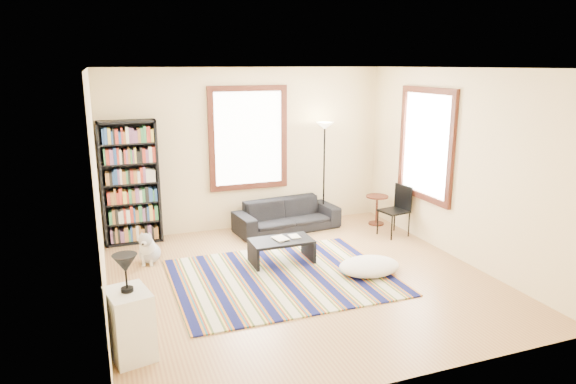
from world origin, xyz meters
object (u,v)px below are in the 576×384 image
object	(u,v)px
floor_lamp	(324,174)
white_cabinet	(130,324)
coffee_table	(281,251)
side_table	(377,210)
dog	(149,246)
bookshelf	(130,183)
floor_cushion	(369,266)
sofa	(287,215)
folding_chair	(394,211)

from	to	relation	value
floor_lamp	white_cabinet	distance (m)	4.95
coffee_table	side_table	size ratio (longest dim) A/B	1.67
coffee_table	dog	xyz separation A→B (m)	(-1.81, 0.70, 0.07)
bookshelf	dog	world-z (taller)	bookshelf
bookshelf	floor_cushion	size ratio (longest dim) A/B	2.28
floor_lamp	dog	world-z (taller)	floor_lamp
bookshelf	side_table	size ratio (longest dim) A/B	3.70
side_table	dog	size ratio (longest dim) A/B	1.09
sofa	floor_lamp	size ratio (longest dim) A/B	0.98
sofa	folding_chair	bearing A→B (deg)	-36.42
bookshelf	folding_chair	bearing A→B (deg)	-15.85
dog	sofa	bearing A→B (deg)	37.38
sofa	dog	world-z (taller)	sofa
side_table	white_cabinet	size ratio (longest dim) A/B	0.77
folding_chair	coffee_table	bearing A→B (deg)	-176.57
bookshelf	coffee_table	size ratio (longest dim) A/B	2.22
sofa	folding_chair	xyz separation A→B (m)	(1.60, -0.91, 0.16)
bookshelf	folding_chair	xyz separation A→B (m)	(4.17, -1.18, -0.57)
side_table	dog	distance (m)	4.10
sofa	bookshelf	xyz separation A→B (m)	(-2.57, 0.27, 0.73)
white_cabinet	dog	size ratio (longest dim) A/B	1.41
floor_cushion	sofa	bearing A→B (deg)	100.12
sofa	floor_cushion	xyz separation A→B (m)	(0.40, -2.24, -0.16)
sofa	bookshelf	world-z (taller)	bookshelf
white_cabinet	sofa	bearing A→B (deg)	36.50
coffee_table	floor_lamp	world-z (taller)	floor_lamp
coffee_table	dog	size ratio (longest dim) A/B	1.81
bookshelf	floor_cushion	distance (m)	3.99
folding_chair	dog	bearing A→B (deg)	167.67
white_cabinet	bookshelf	bearing A→B (deg)	73.23
folding_chair	dog	xyz separation A→B (m)	(-4.02, 0.18, -0.18)
bookshelf	dog	bearing A→B (deg)	-81.67
floor_lamp	side_table	xyz separation A→B (m)	(0.90, -0.37, -0.66)
floor_cushion	floor_lamp	xyz separation A→B (m)	(0.35, 2.34, 0.82)
coffee_table	side_table	distance (m)	2.54
floor_cushion	dog	xyz separation A→B (m)	(-2.82, 1.50, 0.14)
side_table	dog	bearing A→B (deg)	-173.48
white_cabinet	folding_chair	bearing A→B (deg)	15.49
floor_cushion	side_table	size ratio (longest dim) A/B	1.63
coffee_table	dog	world-z (taller)	dog
white_cabinet	side_table	bearing A→B (deg)	21.32
coffee_table	sofa	bearing A→B (deg)	66.82
coffee_table	folding_chair	distance (m)	2.28
bookshelf	floor_lamp	xyz separation A→B (m)	(3.32, -0.17, -0.07)
bookshelf	coffee_table	xyz separation A→B (m)	(1.96, -1.70, -0.82)
floor_lamp	folding_chair	distance (m)	1.41
sofa	coffee_table	distance (m)	1.56
side_table	white_cabinet	world-z (taller)	white_cabinet
dog	coffee_table	bearing A→B (deg)	-0.50
floor_cushion	white_cabinet	distance (m)	3.42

